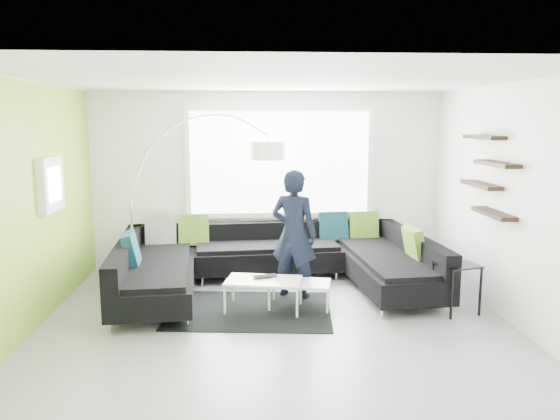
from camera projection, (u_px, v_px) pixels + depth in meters
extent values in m
plane|color=gray|center=(276.00, 323.00, 6.42)|extent=(5.50, 5.50, 0.00)
cube|color=white|center=(267.00, 181.00, 8.65)|extent=(5.50, 0.04, 2.80)
cube|color=white|center=(296.00, 264.00, 3.73)|extent=(5.50, 0.04, 2.80)
cube|color=white|center=(27.00, 208.00, 6.02)|extent=(0.04, 5.00, 2.80)
cube|color=white|center=(511.00, 204.00, 6.36)|extent=(0.04, 5.00, 2.80)
cube|color=white|center=(276.00, 80.00, 5.95)|extent=(5.50, 5.00, 0.04)
cube|color=#93C638|center=(28.00, 208.00, 6.02)|extent=(0.01, 5.00, 2.80)
cube|color=white|center=(280.00, 162.00, 8.57)|extent=(2.96, 0.06, 1.68)
cube|color=white|center=(52.00, 184.00, 6.58)|extent=(0.12, 0.66, 0.66)
cube|color=black|center=(488.00, 175.00, 6.69)|extent=(0.20, 1.24, 0.95)
cube|color=black|center=(274.00, 277.00, 7.54)|extent=(4.38, 2.92, 0.44)
cube|color=black|center=(274.00, 250.00, 7.48)|extent=(4.38, 2.92, 0.33)
cube|color=#4C7219|center=(274.00, 245.00, 7.46)|extent=(3.74, 0.52, 0.46)
cube|color=black|center=(250.00, 310.00, 6.84)|extent=(2.14, 1.64, 0.01)
cube|color=white|center=(282.00, 294.00, 6.89)|extent=(1.31, 0.92, 0.39)
cube|color=black|center=(456.00, 288.00, 6.74)|extent=(0.55, 0.55, 0.62)
imported|color=black|center=(294.00, 234.00, 7.26)|extent=(0.94, 0.89, 1.72)
imported|color=black|center=(266.00, 277.00, 6.86)|extent=(0.43, 0.38, 0.02)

